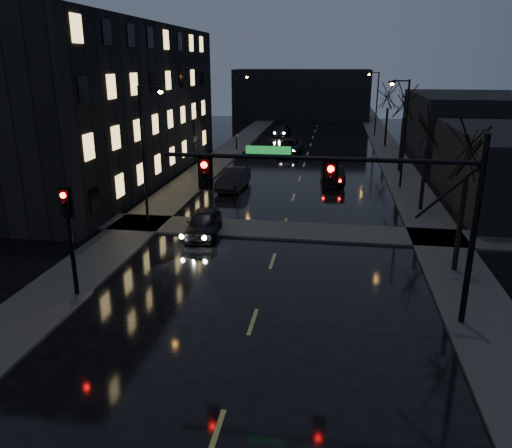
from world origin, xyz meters
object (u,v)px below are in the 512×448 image
at_px(oncoming_car_a, 204,223).
at_px(oncoming_car_b, 233,178).
at_px(lead_car, 332,174).
at_px(oncoming_car_c, 289,147).
at_px(oncoming_car_d, 281,131).

bearing_deg(oncoming_car_a, oncoming_car_b, 86.88).
xyz_separation_m(oncoming_car_b, lead_car, (7.39, 3.01, -0.06)).
height_order(oncoming_car_a, oncoming_car_c, oncoming_car_c).
height_order(oncoming_car_b, lead_car, oncoming_car_b).
height_order(oncoming_car_a, lead_car, lead_car).
relative_size(oncoming_car_a, oncoming_car_c, 0.81).
relative_size(oncoming_car_a, oncoming_car_d, 0.93).
distance_m(oncoming_car_b, oncoming_car_c, 16.02).
relative_size(oncoming_car_b, oncoming_car_d, 1.06).
height_order(oncoming_car_c, oncoming_car_d, oncoming_car_c).
bearing_deg(oncoming_car_c, oncoming_car_d, 103.08).
height_order(oncoming_car_a, oncoming_car_d, oncoming_car_a).
relative_size(oncoming_car_a, oncoming_car_b, 0.88).
bearing_deg(oncoming_car_d, oncoming_car_c, -72.41).
bearing_deg(oncoming_car_a, oncoming_car_d, 84.25).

